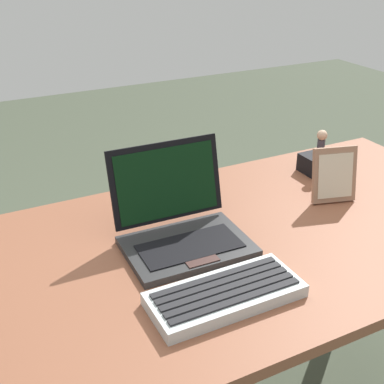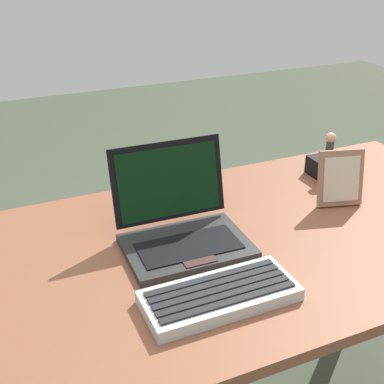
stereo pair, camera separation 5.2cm
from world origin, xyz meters
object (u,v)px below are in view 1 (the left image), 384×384
object	(u,v)px
external_keyboard	(225,294)
laptop_front	(181,226)
figurine	(321,141)
figurine_stand	(319,164)
photo_frame	(334,175)

from	to	relation	value
external_keyboard	laptop_front	bearing A→B (deg)	86.42
external_keyboard	figurine	world-z (taller)	figurine
figurine_stand	figurine	size ratio (longest dim) A/B	1.16
external_keyboard	photo_frame	bearing A→B (deg)	26.79
photo_frame	figurine	size ratio (longest dim) A/B	1.88
photo_frame	figurine_stand	distance (m)	0.19
figurine	external_keyboard	bearing A→B (deg)	-144.44
external_keyboard	figurine_stand	size ratio (longest dim) A/B	3.29
figurine_stand	photo_frame	bearing A→B (deg)	-118.23
external_keyboard	photo_frame	distance (m)	0.52
external_keyboard	photo_frame	world-z (taller)	photo_frame
laptop_front	external_keyboard	world-z (taller)	laptop_front
external_keyboard	figurine	distance (m)	0.68
photo_frame	figurine	xyz separation A→B (m)	(0.08, 0.16, 0.03)
laptop_front	photo_frame	world-z (taller)	laptop_front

